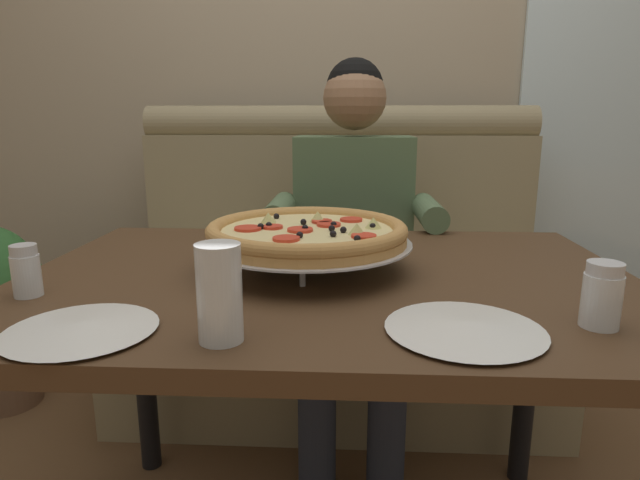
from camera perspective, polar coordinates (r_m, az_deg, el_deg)
back_wall_with_window at (r=2.58m, az=2.24°, el=20.14°), size 6.00×0.12×2.80m
booth_bench at (r=2.11m, az=1.76°, el=-5.86°), size 1.61×0.78×1.13m
dining_table at (r=1.16m, az=0.78°, el=-7.91°), size 1.29×0.89×0.76m
diner_main at (r=1.77m, az=3.59°, el=0.90°), size 0.54×0.64×1.27m
pizza at (r=1.14m, az=-1.39°, el=0.70°), size 0.45×0.45×0.11m
shaker_oregano at (r=0.95m, az=28.05°, el=-5.72°), size 0.06×0.06×0.11m
shaker_pepper_flakes at (r=1.12m, az=-29.07°, el=-3.27°), size 0.05×0.05×0.10m
plate_near_left at (r=0.90m, az=-24.37°, el=-8.48°), size 0.23×0.23×0.02m
plate_near_right at (r=0.86m, az=15.33°, el=-8.92°), size 0.25×0.25×0.02m
drinking_glass at (r=0.79m, az=-10.75°, el=-6.33°), size 0.07×0.07×0.15m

